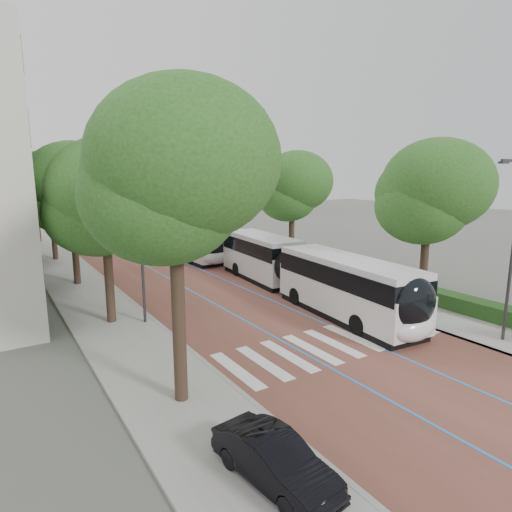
{
  "coord_description": "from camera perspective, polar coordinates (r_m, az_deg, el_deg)",
  "views": [
    {
      "loc": [
        -12.46,
        -12.39,
        7.52
      ],
      "look_at": [
        1.73,
        9.83,
        2.4
      ],
      "focal_mm": 30.0,
      "sensor_mm": 36.0,
      "label": 1
    }
  ],
  "objects": [
    {
      "name": "road",
      "position": [
        54.37,
        -19.02,
        2.45
      ],
      "size": [
        11.0,
        140.0,
        0.02
      ],
      "primitive_type": "cube",
      "color": "brown",
      "rests_on": "ground"
    },
    {
      "name": "lead_bus",
      "position": [
        25.93,
        6.58,
        -2.22
      ],
      "size": [
        4.05,
        18.54,
        3.2
      ],
      "rotation": [
        0.0,
        0.0,
        -0.09
      ],
      "color": "black",
      "rests_on": "ground"
    },
    {
      "name": "sidewalk_left",
      "position": [
        53.15,
        -26.89,
        1.73
      ],
      "size": [
        4.0,
        140.0,
        0.12
      ],
      "primitive_type": "cube",
      "color": "gray",
      "rests_on": "ground"
    },
    {
      "name": "streetlight_far",
      "position": [
        39.42,
        -3.57,
        7.04
      ],
      "size": [
        1.82,
        0.2,
        8.0
      ],
      "color": "#333336",
      "rests_on": "sidewalk_right"
    },
    {
      "name": "lamp_post_left",
      "position": [
        21.62,
        -15.06,
        1.56
      ],
      "size": [
        0.14,
        0.14,
        8.0
      ],
      "primitive_type": "cylinder",
      "color": "#333336",
      "rests_on": "sidewalk_left"
    },
    {
      "name": "bus_queued_3",
      "position": [
        75.99,
        -20.88,
        5.83
      ],
      "size": [
        2.68,
        12.43,
        3.2
      ],
      "rotation": [
        0.0,
        0.0,
        -0.01
      ],
      "color": "silver",
      "rests_on": "ground"
    },
    {
      "name": "bus_queued_2",
      "position": [
        64.13,
        -18.75,
        5.14
      ],
      "size": [
        3.09,
        12.5,
        3.2
      ],
      "rotation": [
        0.0,
        0.0,
        0.05
      ],
      "color": "silver",
      "rests_on": "ground"
    },
    {
      "name": "trees_left",
      "position": [
        37.9,
        -25.36,
        8.77
      ],
      "size": [
        6.29,
        61.06,
        10.13
      ],
      "color": "black",
      "rests_on": "ground"
    },
    {
      "name": "lane_line_left",
      "position": [
        54.02,
        -20.67,
        2.31
      ],
      "size": [
        0.12,
        126.0,
        0.01
      ],
      "primitive_type": "cube",
      "color": "blue",
      "rests_on": "road"
    },
    {
      "name": "zebra_crossing",
      "position": [
        19.89,
        10.22,
        -11.33
      ],
      "size": [
        10.55,
        3.6,
        0.01
      ],
      "color": "silver",
      "rests_on": "ground"
    },
    {
      "name": "bus_queued_0",
      "position": [
        39.2,
        -9.28,
        2.2
      ],
      "size": [
        2.99,
        12.48,
        3.2
      ],
      "rotation": [
        0.0,
        0.0,
        0.04
      ],
      "color": "silver",
      "rests_on": "ground"
    },
    {
      "name": "trees_right",
      "position": [
        40.59,
        -2.82,
        9.64
      ],
      "size": [
        6.02,
        47.85,
        9.45
      ],
      "color": "black",
      "rests_on": "ground"
    },
    {
      "name": "hedge",
      "position": [
        25.83,
        26.59,
        -5.93
      ],
      "size": [
        1.2,
        14.0,
        0.8
      ],
      "primitive_type": "cube",
      "color": "#1B3B14",
      "rests_on": "sidewalk_right"
    },
    {
      "name": "ground",
      "position": [
        19.11,
        11.85,
        -12.43
      ],
      "size": [
        160.0,
        160.0,
        0.0
      ],
      "primitive_type": "plane",
      "color": "#51544C",
      "rests_on": "ground"
    },
    {
      "name": "lane_line_right",
      "position": [
        54.76,
        -17.4,
        2.62
      ],
      "size": [
        0.12,
        126.0,
        0.01
      ],
      "primitive_type": "cube",
      "color": "blue",
      "rests_on": "road"
    },
    {
      "name": "bus_queued_1",
      "position": [
        50.78,
        -15.0,
        3.96
      ],
      "size": [
        3.14,
        12.51,
        3.2
      ],
      "rotation": [
        0.0,
        0.0,
        0.05
      ],
      "color": "silver",
      "rests_on": "ground"
    },
    {
      "name": "parked_car",
      "position": [
        11.44,
        2.5,
        -25.52
      ],
      "size": [
        1.75,
        3.76,
        1.19
      ],
      "primitive_type": "imported",
      "rotation": [
        0.0,
        0.0,
        0.14
      ],
      "color": "black",
      "rests_on": "sidewalk_left"
    },
    {
      "name": "kerb_left",
      "position": [
        53.36,
        -24.86,
        1.94
      ],
      "size": [
        0.2,
        140.0,
        0.14
      ],
      "primitive_type": "cube",
      "color": "gray",
      "rests_on": "ground"
    },
    {
      "name": "streetlight_near",
      "position": [
        21.43,
        30.98,
        2.18
      ],
      "size": [
        1.82,
        0.2,
        8.0
      ],
      "color": "#333336",
      "rests_on": "sidewalk_right"
    },
    {
      "name": "kerb_right",
      "position": [
        55.91,
        -13.45,
        3.03
      ],
      "size": [
        0.2,
        140.0,
        0.14
      ],
      "primitive_type": "cube",
      "color": "gray",
      "rests_on": "ground"
    },
    {
      "name": "sidewalk_right",
      "position": [
        56.55,
        -11.63,
        3.19
      ],
      "size": [
        4.0,
        140.0,
        0.12
      ],
      "primitive_type": "cube",
      "color": "gray",
      "rests_on": "ground"
    }
  ]
}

